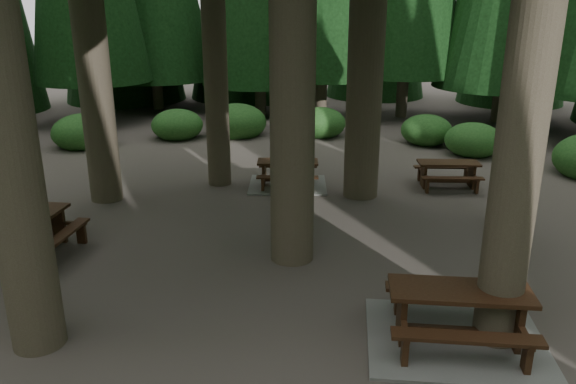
# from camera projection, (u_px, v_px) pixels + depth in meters

# --- Properties ---
(ground) EXTENTS (80.00, 80.00, 0.00)m
(ground) POSITION_uv_depth(u_px,v_px,m) (251.00, 261.00, 11.07)
(ground) COLOR #4B423C
(ground) RESTS_ON ground
(picnic_table_a) EXTENTS (2.72, 2.29, 0.89)m
(picnic_table_a) POSITION_uv_depth(u_px,v_px,m) (457.00, 323.00, 8.32)
(picnic_table_a) COLOR gray
(picnic_table_a) RESTS_ON ground
(picnic_table_b) EXTENTS (1.66, 2.00, 0.83)m
(picnic_table_b) POSITION_uv_depth(u_px,v_px,m) (31.00, 231.00, 11.10)
(picnic_table_b) COLOR #341B0F
(picnic_table_b) RESTS_ON ground
(picnic_table_c) EXTENTS (2.20, 1.85, 0.72)m
(picnic_table_c) POSITION_uv_depth(u_px,v_px,m) (288.00, 178.00, 15.61)
(picnic_table_c) COLOR gray
(picnic_table_c) RESTS_ON ground
(picnic_table_d) EXTENTS (1.68, 1.37, 0.71)m
(picnic_table_d) POSITION_uv_depth(u_px,v_px,m) (448.00, 170.00, 15.44)
(picnic_table_d) COLOR #341B0F
(picnic_table_d) RESTS_ON ground
(shrub_ring) EXTENTS (23.86, 24.64, 1.49)m
(shrub_ring) POSITION_uv_depth(u_px,v_px,m) (289.00, 229.00, 11.62)
(shrub_ring) COLOR #235A1F
(shrub_ring) RESTS_ON ground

